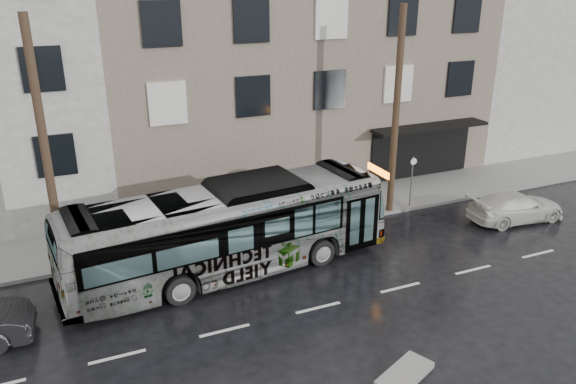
% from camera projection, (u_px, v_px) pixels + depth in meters
% --- Properties ---
extents(ground, '(120.00, 120.00, 0.00)m').
position_uv_depth(ground, '(288.00, 273.00, 20.54)').
color(ground, black).
rests_on(ground, ground).
extents(sidewalk, '(90.00, 3.60, 0.15)m').
position_uv_depth(sidewalk, '(244.00, 221.00, 24.71)').
color(sidewalk, gray).
rests_on(sidewalk, ground).
extents(building_taupe, '(20.00, 12.00, 11.00)m').
position_uv_depth(building_taupe, '(280.00, 65.00, 31.28)').
color(building_taupe, gray).
rests_on(building_taupe, ground).
extents(building_filler, '(18.00, 12.00, 12.00)m').
position_uv_depth(building_filler, '(537.00, 41.00, 38.15)').
color(building_filler, silver).
rests_on(building_filler, ground).
extents(utility_pole_front, '(0.30, 0.30, 9.00)m').
position_uv_depth(utility_pole_front, '(396.00, 113.00, 24.10)').
color(utility_pole_front, '#493624').
rests_on(utility_pole_front, sidewalk).
extents(utility_pole_rear, '(0.30, 0.30, 9.00)m').
position_uv_depth(utility_pole_rear, '(45.00, 151.00, 18.91)').
color(utility_pole_rear, '#493624').
rests_on(utility_pole_rear, sidewalk).
extents(sign_post, '(0.06, 0.06, 2.40)m').
position_uv_depth(sign_post, '(411.00, 182.00, 25.70)').
color(sign_post, slate).
rests_on(sign_post, sidewalk).
extents(bus, '(12.26, 4.01, 3.35)m').
position_uv_depth(bus, '(229.00, 230.00, 20.08)').
color(bus, '#B2B2B2').
rests_on(bus, ground).
extents(white_sedan, '(4.55, 2.17, 1.28)m').
position_uv_depth(white_sedan, '(516.00, 207.00, 24.78)').
color(white_sedan, beige).
rests_on(white_sedan, ground).
extents(slush_pile, '(1.97, 1.46, 0.18)m').
position_uv_depth(slush_pile, '(405.00, 374.00, 15.19)').
color(slush_pile, '#A4A29C').
rests_on(slush_pile, ground).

